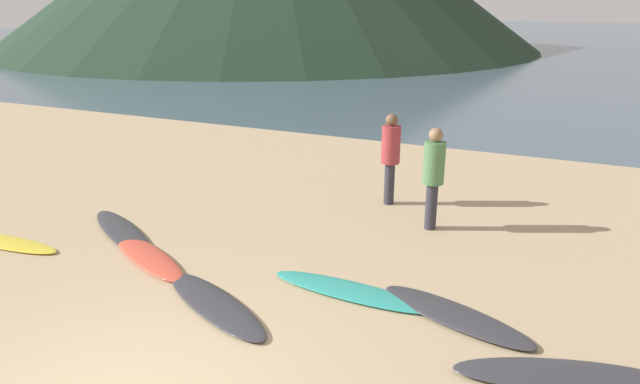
{
  "coord_description": "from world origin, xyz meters",
  "views": [
    {
      "loc": [
        3.69,
        -3.16,
        3.86
      ],
      "look_at": [
        -0.27,
        5.56,
        0.6
      ],
      "focal_mm": 31.8,
      "sensor_mm": 36.0,
      "label": 1
    }
  ],
  "objects_px": {
    "surfboard_0": "(6,242)",
    "surfboard_3": "(215,304)",
    "person_1": "(434,171)",
    "surfboard_6": "(563,375)",
    "person_0": "(391,152)",
    "surfboard_1": "(123,232)",
    "surfboard_4": "(351,291)",
    "surfboard_2": "(148,256)",
    "surfboard_5": "(455,315)"
  },
  "relations": [
    {
      "from": "surfboard_1",
      "to": "surfboard_4",
      "type": "bearing_deg",
      "value": 25.78
    },
    {
      "from": "surfboard_5",
      "to": "surfboard_6",
      "type": "relative_size",
      "value": 0.93
    },
    {
      "from": "surfboard_6",
      "to": "person_1",
      "type": "height_order",
      "value": "person_1"
    },
    {
      "from": "surfboard_0",
      "to": "surfboard_3",
      "type": "xyz_separation_m",
      "value": [
        4.33,
        -0.26,
        0.01
      ]
    },
    {
      "from": "surfboard_0",
      "to": "person_1",
      "type": "xyz_separation_m",
      "value": [
        6.25,
        3.6,
        1.04
      ]
    },
    {
      "from": "surfboard_1",
      "to": "surfboard_4",
      "type": "xyz_separation_m",
      "value": [
        4.38,
        -0.3,
        -0.01
      ]
    },
    {
      "from": "surfboard_2",
      "to": "person_0",
      "type": "relative_size",
      "value": 1.21
    },
    {
      "from": "surfboard_5",
      "to": "person_1",
      "type": "bearing_deg",
      "value": 129.73
    },
    {
      "from": "surfboard_2",
      "to": "surfboard_5",
      "type": "bearing_deg",
      "value": 28.81
    },
    {
      "from": "surfboard_4",
      "to": "surfboard_5",
      "type": "xyz_separation_m",
      "value": [
        1.44,
        -0.06,
        0.01
      ]
    },
    {
      "from": "surfboard_3",
      "to": "surfboard_6",
      "type": "relative_size",
      "value": 0.97
    },
    {
      "from": "surfboard_0",
      "to": "surfboard_6",
      "type": "distance_m",
      "value": 8.6
    },
    {
      "from": "surfboard_0",
      "to": "surfboard_5",
      "type": "relative_size",
      "value": 1.0
    },
    {
      "from": "surfboard_0",
      "to": "surfboard_2",
      "type": "xyz_separation_m",
      "value": [
        2.54,
        0.53,
        0.02
      ]
    },
    {
      "from": "person_0",
      "to": "surfboard_0",
      "type": "bearing_deg",
      "value": -77.13
    },
    {
      "from": "surfboard_1",
      "to": "surfboard_5",
      "type": "relative_size",
      "value": 1.17
    },
    {
      "from": "surfboard_4",
      "to": "person_0",
      "type": "relative_size",
      "value": 1.33
    },
    {
      "from": "surfboard_6",
      "to": "person_0",
      "type": "xyz_separation_m",
      "value": [
        -3.42,
        4.51,
        1.02
      ]
    },
    {
      "from": "surfboard_1",
      "to": "surfboard_6",
      "type": "relative_size",
      "value": 1.08
    },
    {
      "from": "surfboard_0",
      "to": "person_1",
      "type": "distance_m",
      "value": 7.29
    },
    {
      "from": "surfboard_3",
      "to": "person_0",
      "type": "relative_size",
      "value": 1.25
    },
    {
      "from": "person_1",
      "to": "person_0",
      "type": "bearing_deg",
      "value": -7.94
    },
    {
      "from": "surfboard_0",
      "to": "surfboard_3",
      "type": "distance_m",
      "value": 4.34
    },
    {
      "from": "surfboard_5",
      "to": "surfboard_2",
      "type": "bearing_deg",
      "value": -157.36
    },
    {
      "from": "surfboard_2",
      "to": "surfboard_6",
      "type": "relative_size",
      "value": 0.94
    },
    {
      "from": "surfboard_1",
      "to": "surfboard_6",
      "type": "height_order",
      "value": "surfboard_6"
    },
    {
      "from": "surfboard_3",
      "to": "surfboard_4",
      "type": "height_order",
      "value": "surfboard_3"
    },
    {
      "from": "surfboard_0",
      "to": "person_0",
      "type": "relative_size",
      "value": 1.2
    },
    {
      "from": "surfboard_0",
      "to": "surfboard_2",
      "type": "relative_size",
      "value": 0.99
    },
    {
      "from": "person_0",
      "to": "surfboard_2",
      "type": "bearing_deg",
      "value": -61.68
    },
    {
      "from": "surfboard_4",
      "to": "person_0",
      "type": "distance_m",
      "value": 3.91
    },
    {
      "from": "surfboard_0",
      "to": "surfboard_4",
      "type": "relative_size",
      "value": 0.9
    },
    {
      "from": "surfboard_1",
      "to": "surfboard_2",
      "type": "height_order",
      "value": "surfboard_2"
    },
    {
      "from": "surfboard_4",
      "to": "surfboard_5",
      "type": "bearing_deg",
      "value": 1.02
    },
    {
      "from": "surfboard_1",
      "to": "person_0",
      "type": "height_order",
      "value": "person_0"
    },
    {
      "from": "surfboard_5",
      "to": "person_0",
      "type": "relative_size",
      "value": 1.19
    },
    {
      "from": "surfboard_0",
      "to": "surfboard_1",
      "type": "height_order",
      "value": "surfboard_1"
    },
    {
      "from": "surfboard_5",
      "to": "surfboard_6",
      "type": "xyz_separation_m",
      "value": [
        1.31,
        -0.74,
        0.0
      ]
    },
    {
      "from": "person_0",
      "to": "person_1",
      "type": "xyz_separation_m",
      "value": [
        1.07,
        -0.94,
        0.01
      ]
    },
    {
      "from": "surfboard_3",
      "to": "person_0",
      "type": "height_order",
      "value": "person_0"
    },
    {
      "from": "surfboard_3",
      "to": "person_1",
      "type": "relative_size",
      "value": 1.24
    },
    {
      "from": "surfboard_0",
      "to": "surfboard_6",
      "type": "bearing_deg",
      "value": -2.28
    },
    {
      "from": "surfboard_4",
      "to": "surfboard_5",
      "type": "distance_m",
      "value": 1.44
    },
    {
      "from": "surfboard_1",
      "to": "person_1",
      "type": "distance_m",
      "value": 5.48
    },
    {
      "from": "surfboard_0",
      "to": "surfboard_6",
      "type": "xyz_separation_m",
      "value": [
        8.6,
        0.03,
        0.02
      ]
    },
    {
      "from": "surfboard_6",
      "to": "person_0",
      "type": "distance_m",
      "value": 5.75
    },
    {
      "from": "person_1",
      "to": "surfboard_2",
      "type": "bearing_deg",
      "value": 73.02
    },
    {
      "from": "surfboard_0",
      "to": "person_1",
      "type": "height_order",
      "value": "person_1"
    },
    {
      "from": "surfboard_0",
      "to": "person_0",
      "type": "height_order",
      "value": "person_0"
    },
    {
      "from": "surfboard_4",
      "to": "surfboard_6",
      "type": "bearing_deg",
      "value": -12.85
    }
  ]
}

